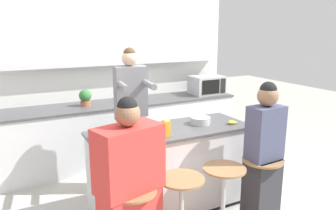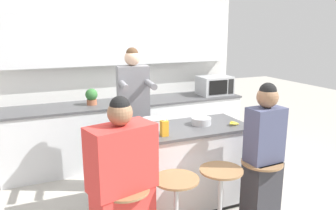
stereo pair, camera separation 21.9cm
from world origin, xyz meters
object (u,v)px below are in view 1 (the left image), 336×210
object	(u,v)px
coffee_cup_near	(142,136)
banana_bunch	(232,122)
cooking_pot	(152,124)
bar_stool_center_right	(223,196)
person_cooking	(131,121)
kitchen_island	(171,169)
juice_carton	(166,128)
fruit_bowl	(106,134)
person_seated_near	(263,158)
bar_stool_rightmost	(261,186)
bar_stool_center_left	(181,208)
potted_plant	(85,97)
microwave	(207,85)
person_wrapped_blanket	(130,190)

from	to	relation	value
coffee_cup_near	banana_bunch	distance (m)	1.11
cooking_pot	bar_stool_center_right	bearing A→B (deg)	-59.20
banana_bunch	cooking_pot	bearing A→B (deg)	166.30
person_cooking	coffee_cup_near	distance (m)	0.85
kitchen_island	juice_carton	size ratio (longest dim) A/B	10.10
cooking_pot	fruit_bowl	bearing A→B (deg)	-177.29
person_seated_near	coffee_cup_near	world-z (taller)	person_seated_near
bar_stool_rightmost	coffee_cup_near	xyz separation A→B (m)	(-1.12, 0.47, 0.57)
person_cooking	person_seated_near	distance (m)	1.60
bar_stool_center_right	person_cooking	size ratio (longest dim) A/B	0.39
bar_stool_center_left	person_cooking	world-z (taller)	person_cooking
bar_stool_center_right	bar_stool_rightmost	xyz separation A→B (m)	(0.47, -0.01, 0.00)
potted_plant	bar_stool_center_right	bearing A→B (deg)	-70.74
person_cooking	juice_carton	xyz separation A→B (m)	(0.06, -0.82, 0.13)
bar_stool_center_right	bar_stool_rightmost	size ratio (longest dim) A/B	1.00
juice_carton	microwave	world-z (taller)	microwave
person_seated_near	cooking_pot	bearing A→B (deg)	139.14
bar_stool_center_right	cooking_pot	xyz separation A→B (m)	(-0.43, 0.71, 0.59)
person_cooking	microwave	world-z (taller)	person_cooking
kitchen_island	bar_stool_center_right	size ratio (longest dim) A/B	2.51
bar_stool_center_left	banana_bunch	world-z (taller)	banana_bunch
bar_stool_rightmost	microwave	xyz separation A→B (m)	(0.77, 2.18, 0.66)
bar_stool_rightmost	banana_bunch	bearing A→B (deg)	91.02
cooking_pot	person_cooking	bearing A→B (deg)	91.85
person_seated_near	fruit_bowl	distance (m)	1.61
banana_bunch	potted_plant	size ratio (longest dim) A/B	0.61
person_seated_near	juice_carton	bearing A→B (deg)	149.00
kitchen_island	coffee_cup_near	world-z (taller)	coffee_cup_near
person_seated_near	fruit_bowl	world-z (taller)	person_seated_near
bar_stool_rightmost	cooking_pot	world-z (taller)	cooking_pot
person_wrapped_blanket	microwave	xyz separation A→B (m)	(2.19, 2.17, 0.38)
bar_stool_center_right	fruit_bowl	bearing A→B (deg)	143.75
fruit_bowl	microwave	size ratio (longest dim) A/B	0.44
cooking_pot	banana_bunch	distance (m)	0.91
banana_bunch	bar_stool_rightmost	bearing A→B (deg)	-88.98
kitchen_island	person_cooking	xyz separation A→B (m)	(-0.21, 0.64, 0.41)
person_cooking	potted_plant	size ratio (longest dim) A/B	7.57
bar_stool_rightmost	cooking_pot	size ratio (longest dim) A/B	2.29
person_cooking	coffee_cup_near	bearing A→B (deg)	-96.78
kitchen_island	bar_stool_rightmost	distance (m)	0.97
person_cooking	cooking_pot	world-z (taller)	person_cooking
banana_bunch	bar_stool_center_right	bearing A→B (deg)	-132.77
kitchen_island	coffee_cup_near	xyz separation A→B (m)	(-0.42, -0.19, 0.51)
potted_plant	kitchen_island	bearing A→B (deg)	-71.00
person_wrapped_blanket	fruit_bowl	size ratio (longest dim) A/B	6.29
kitchen_island	person_seated_near	size ratio (longest dim) A/B	1.18
person_cooking	coffee_cup_near	size ratio (longest dim) A/B	15.69
bar_stool_center_left	person_wrapped_blanket	bearing A→B (deg)	179.23
kitchen_island	person_wrapped_blanket	bearing A→B (deg)	-138.10
cooking_pot	fruit_bowl	size ratio (longest dim) A/B	1.30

